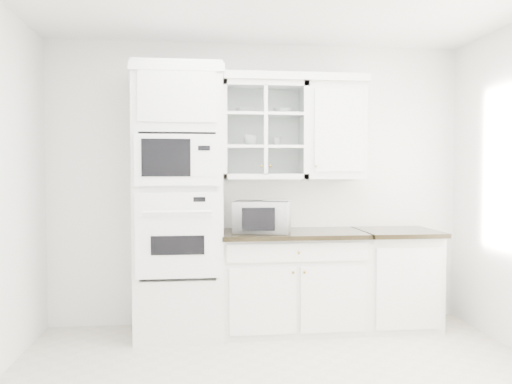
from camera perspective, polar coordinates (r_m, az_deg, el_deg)
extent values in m
cube|color=white|center=(4.85, 0.29, 0.94)|extent=(4.00, 0.02, 2.70)
cube|color=silver|center=(4.52, -8.75, -1.11)|extent=(0.76, 0.65, 2.40)
cube|color=white|center=(4.21, -8.93, -4.92)|extent=(0.70, 0.03, 0.72)
cube|color=black|center=(4.20, -8.93, -6.04)|extent=(0.44, 0.01, 0.16)
cube|color=white|center=(4.17, -8.98, 3.62)|extent=(0.70, 0.03, 0.43)
cube|color=black|center=(4.16, -10.24, 3.89)|extent=(0.40, 0.01, 0.31)
cube|color=silver|center=(4.72, 4.13, -10.26)|extent=(1.30, 0.60, 0.88)
cube|color=#2D2410|center=(4.61, 4.22, -4.76)|extent=(1.32, 0.67, 0.04)
cube|color=silver|center=(4.99, 15.66, -9.64)|extent=(0.70, 0.60, 0.88)
cube|color=#2D2410|center=(4.89, 15.87, -4.44)|extent=(0.72, 0.67, 0.04)
cube|color=silver|center=(4.71, 0.87, 6.98)|extent=(0.80, 0.33, 0.90)
cube|color=silver|center=(4.70, 0.87, 5.16)|extent=(0.74, 0.29, 0.02)
cube|color=silver|center=(4.73, 0.87, 8.79)|extent=(0.74, 0.29, 0.02)
cube|color=silver|center=(4.84, 8.88, 6.83)|extent=(0.55, 0.33, 0.90)
cube|color=white|center=(4.74, -0.38, 12.87)|extent=(2.14, 0.38, 0.07)
imported|color=white|center=(4.53, 0.74, -2.81)|extent=(0.58, 0.52, 0.29)
imported|color=white|center=(4.70, -1.16, 9.24)|extent=(0.22, 0.22, 0.05)
imported|color=white|center=(4.78, 3.05, 9.18)|extent=(0.22, 0.22, 0.06)
imported|color=white|center=(4.69, -0.65, 5.90)|extent=(0.14, 0.14, 0.10)
imported|color=white|center=(4.72, 2.42, 5.75)|extent=(0.10, 0.10, 0.08)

